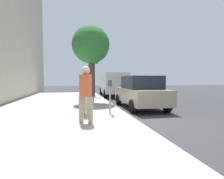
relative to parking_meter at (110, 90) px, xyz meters
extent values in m
plane|color=#38383A|center=(-0.88, -0.73, -1.17)|extent=(80.00, 80.00, 0.00)
cube|color=#A8A59E|center=(-0.88, 2.27, -1.09)|extent=(28.00, 6.00, 0.15)
cylinder|color=gray|center=(0.00, 0.00, -0.44)|extent=(0.07, 0.07, 1.15)
cube|color=#383D42|center=(-0.10, 0.00, 0.26)|extent=(0.16, 0.11, 0.26)
cube|color=#383D42|center=(0.10, 0.00, 0.26)|extent=(0.16, 0.11, 0.26)
cube|color=#268C33|center=(-0.10, -0.06, 0.28)|extent=(0.10, 0.01, 0.10)
cube|color=#268C33|center=(0.10, -0.06, 0.28)|extent=(0.10, 0.01, 0.10)
cylinder|color=tan|center=(0.02, 1.06, -0.61)|extent=(0.15, 0.15, 0.81)
cylinder|color=tan|center=(-0.32, 0.92, -0.61)|extent=(0.15, 0.15, 0.81)
cylinder|color=green|center=(-0.15, 0.99, 0.11)|extent=(0.37, 0.37, 0.64)
sphere|color=brown|center=(-0.15, 0.99, 0.56)|extent=(0.25, 0.25, 0.25)
cylinder|color=tan|center=(-1.23, 1.22, -0.57)|extent=(0.15, 0.15, 0.89)
cylinder|color=tan|center=(-1.51, 0.93, -0.57)|extent=(0.15, 0.15, 0.89)
cylinder|color=#D85933|center=(-1.37, 1.07, 0.22)|extent=(0.41, 0.41, 0.70)
sphere|color=beige|center=(-1.37, 1.07, 0.71)|extent=(0.28, 0.28, 0.28)
cube|color=gray|center=(2.04, -2.08, -0.46)|extent=(4.41, 1.87, 0.76)
cube|color=black|center=(1.84, -2.08, 0.26)|extent=(2.21, 1.71, 0.68)
cylinder|color=black|center=(3.47, -1.22, -0.84)|extent=(0.66, 0.22, 0.66)
cylinder|color=black|center=(3.46, -2.97, -0.84)|extent=(0.66, 0.22, 0.66)
cylinder|color=black|center=(0.61, -1.20, -0.84)|extent=(0.66, 0.22, 0.66)
cylinder|color=black|center=(0.60, -2.95, -0.84)|extent=(0.66, 0.22, 0.66)
cube|color=silver|center=(9.30, -2.08, 0.11)|extent=(5.27, 2.19, 1.80)
cylinder|color=black|center=(11.02, -1.20, -0.79)|extent=(0.77, 0.25, 0.76)
cylinder|color=black|center=(10.95, -3.09, -0.79)|extent=(0.77, 0.25, 0.76)
cylinder|color=black|center=(7.64, -1.07, -0.79)|extent=(0.77, 0.25, 0.76)
cylinder|color=black|center=(7.57, -2.97, -0.79)|extent=(0.77, 0.25, 0.76)
cylinder|color=brown|center=(3.66, 0.46, 0.42)|extent=(0.32, 0.32, 2.86)
sphere|color=#2A7130|center=(3.66, 0.46, 2.53)|extent=(2.27, 2.27, 2.27)
cylinder|color=black|center=(7.52, -0.12, 0.78)|extent=(0.12, 0.12, 3.60)
cube|color=black|center=(7.52, -0.32, 2.13)|extent=(0.24, 0.20, 0.76)
sphere|color=red|center=(7.52, -0.43, 2.37)|extent=(0.14, 0.14, 0.14)
sphere|color=orange|center=(7.52, -0.43, 2.13)|extent=(0.14, 0.14, 0.14)
sphere|color=green|center=(7.52, -0.43, 1.89)|extent=(0.14, 0.14, 0.14)
camera|label=1|loc=(-7.10, 1.38, 0.41)|focal=28.12mm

